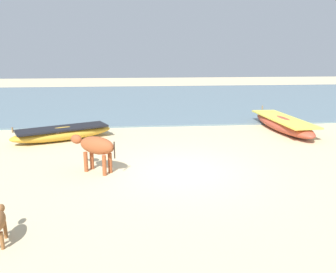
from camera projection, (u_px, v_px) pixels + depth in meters
ground at (181, 171)px, 9.60m from camera, size 80.00×80.00×0.00m
sea_water at (152, 99)px, 25.09m from camera, size 60.00×20.00×0.08m
fishing_boat_0 at (63, 133)px, 13.02m from camera, size 3.99×2.63×0.72m
fishing_boat_2 at (282, 124)px, 14.64m from camera, size 1.36×4.95×0.79m
cow_adult_rust at (95, 147)px, 9.36m from camera, size 1.48×1.17×1.06m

